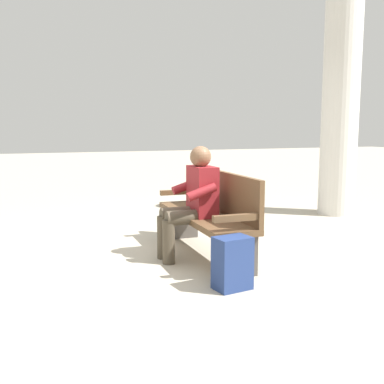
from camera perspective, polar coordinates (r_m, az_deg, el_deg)
ground_plane at (r=5.06m, az=1.44°, el=-7.72°), size 40.00×40.00×0.00m
bench_near at (r=4.98m, az=2.22°, el=-2.56°), size 1.81×0.51×0.90m
person_seated at (r=4.79m, az=0.03°, el=-0.92°), size 0.57×0.58×1.18m
backpack at (r=4.00m, az=4.93°, el=-8.75°), size 0.29×0.33×0.45m
support_pillar at (r=7.57m, az=17.80°, el=9.80°), size 0.56×0.56×3.30m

